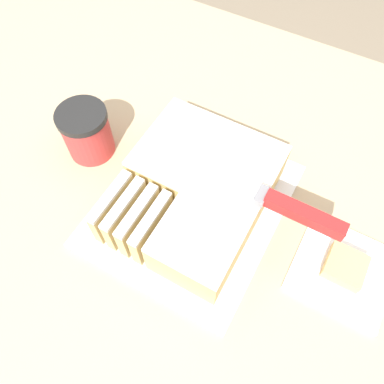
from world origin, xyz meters
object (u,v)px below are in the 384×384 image
object	(u,v)px
knife	(276,202)
coffee_cup	(87,132)
cake	(197,190)
brownie	(345,266)
cake_board	(192,204)

from	to	relation	value
knife	coffee_cup	world-z (taller)	knife
knife	cake	bearing A→B (deg)	5.90
knife	brownie	xyz separation A→B (m)	(0.14, -0.01, -0.08)
knife	coffee_cup	xyz separation A→B (m)	(-0.37, -0.01, -0.04)
cake_board	coffee_cup	bearing A→B (deg)	176.14
cake_board	coffee_cup	world-z (taller)	coffee_cup
cake	brownie	distance (m)	0.27
cake_board	knife	world-z (taller)	knife
coffee_cup	brownie	bearing A→B (deg)	-0.32
cake	coffee_cup	xyz separation A→B (m)	(-0.24, 0.01, 0.00)
coffee_cup	brownie	size ratio (longest dim) A/B	1.67
cake_board	brownie	world-z (taller)	brownie
knife	coffee_cup	size ratio (longest dim) A/B	3.47
coffee_cup	knife	bearing A→B (deg)	0.78
brownie	coffee_cup	bearing A→B (deg)	179.68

